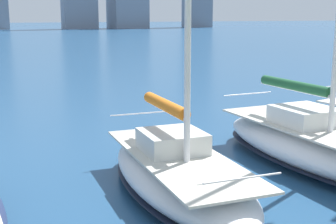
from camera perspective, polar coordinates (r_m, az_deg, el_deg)
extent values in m
cylinder|color=silver|center=(20.60, 19.28, 2.99)|extent=(1.85, 0.32, 0.04)
ellipsoid|color=white|center=(15.52, 17.41, -4.15)|extent=(2.87, 8.35, 1.20)
ellipsoid|color=black|center=(15.61, 17.33, -5.31)|extent=(2.88, 8.39, 0.10)
cube|color=beige|center=(15.36, 17.55, -1.90)|extent=(2.35, 7.35, 0.06)
cube|color=silver|center=(15.66, 16.40, -0.43)|extent=(1.71, 1.84, 0.55)
cylinder|color=silver|center=(15.99, 15.09, 2.72)|extent=(0.13, 3.51, 0.12)
cylinder|color=#1E5633|center=(15.97, 15.11, 3.14)|extent=(0.33, 3.23, 0.32)
cylinder|color=silver|center=(18.15, 9.71, 2.20)|extent=(2.14, 0.04, 0.04)
ellipsoid|color=white|center=(12.47, 1.27, -7.88)|extent=(3.13, 7.36, 1.04)
ellipsoid|color=black|center=(12.57, 1.27, -9.10)|extent=(3.15, 7.40, 0.10)
cube|color=beige|center=(12.30, 1.28, -5.46)|extent=(2.60, 6.47, 0.06)
cube|color=silver|center=(12.60, 0.54, -3.60)|extent=(1.70, 1.69, 0.55)
cylinder|color=silver|center=(12.91, -0.34, 0.32)|extent=(0.32, 3.03, 0.12)
cylinder|color=orange|center=(12.88, -0.34, 0.84)|extent=(0.50, 2.80, 0.32)
cylinder|color=silver|center=(9.31, 9.15, -7.97)|extent=(1.73, 0.15, 0.04)
cylinder|color=silver|center=(15.12, -3.39, -0.17)|extent=(2.00, 0.17, 0.04)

